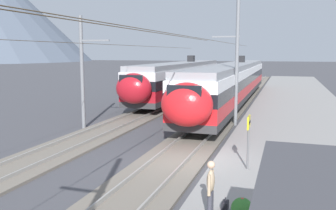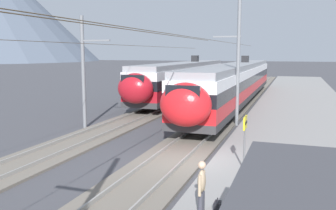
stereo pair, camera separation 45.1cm
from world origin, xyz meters
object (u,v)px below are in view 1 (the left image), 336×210
catenary_mast_mid (235,60)px  handbag_beside_passenger (225,205)px  catenary_mast_far_side (84,70)px  platform_sign (249,130)px  train_far_track (181,78)px  train_near_platform (233,81)px  passenger_walking (211,187)px

catenary_mast_mid → handbag_beside_passenger: (-14.20, -1.72, -3.94)m
catenary_mast_far_side → platform_sign: size_ratio=19.18×
train_far_track → handbag_beside_passenger: 28.01m
catenary_mast_mid → catenary_mast_far_side: 9.88m
train_near_platform → train_far_track: size_ratio=1.33×
catenary_mast_mid → catenary_mast_far_side: catenary_mast_mid is taller
train_far_track → catenary_mast_mid: (-12.25, -7.32, 2.14)m
catenary_mast_mid → platform_sign: size_ratio=19.18×
catenary_mast_far_side → handbag_beside_passenger: 15.12m
catenary_mast_far_side → platform_sign: catenary_mast_far_side is taller
catenary_mast_mid → platform_sign: catenary_mast_mid is taller
train_near_platform → catenary_mast_mid: bearing=-171.5°
train_far_track → platform_sign: (-22.42, -9.27, -0.37)m
train_far_track → platform_sign: train_far_track is taller
platform_sign → handbag_beside_passenger: size_ratio=5.47×
train_near_platform → passenger_walking: train_near_platform is taller
platform_sign → passenger_walking: bearing=173.9°
train_near_platform → platform_sign: (-19.92, -3.40, -0.38)m
platform_sign → train_far_track: bearing=22.5°
train_near_platform → passenger_walking: size_ratio=20.60×
train_far_track → handbag_beside_passenger: size_ratio=66.75×
train_far_track → catenary_mast_far_side: size_ratio=0.64×
handbag_beside_passenger → platform_sign: bearing=-3.2°
platform_sign → handbag_beside_passenger: (-4.03, 0.23, -1.44)m
catenary_mast_far_side → passenger_walking: bearing=-136.3°
passenger_walking → catenary_mast_far_side: bearing=43.7°
train_near_platform → catenary_mast_mid: (-9.75, -1.45, 2.13)m
platform_sign → handbag_beside_passenger: 4.29m
catenary_mast_far_side → platform_sign: bearing=-119.2°
catenary_mast_far_side → train_near_platform: bearing=-28.6°
train_far_track → platform_sign: bearing=-157.5°
passenger_walking → handbag_beside_passenger: 1.16m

